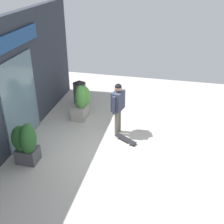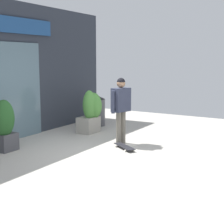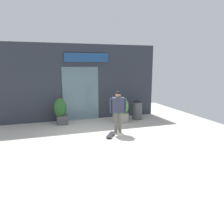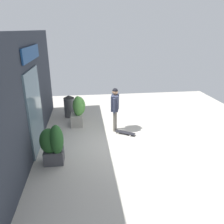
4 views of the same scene
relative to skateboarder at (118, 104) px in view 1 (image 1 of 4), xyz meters
name	(u,v)px [view 1 (image 1 of 4)]	position (x,y,z in m)	size (l,w,h in m)	color
ground_plane	(113,152)	(-1.05, -0.09, -1.02)	(12.00, 12.00, 0.00)	#B2ADA3
building_facade	(11,85)	(-1.04, 2.79, 0.77)	(7.91, 0.31, 3.61)	#2D333D
skateboarder	(118,104)	(0.00, 0.00, 0.00)	(0.63, 0.36, 1.66)	#666056
skateboard	(125,139)	(-0.40, -0.32, -0.96)	(0.57, 0.74, 0.08)	black
planter_box_left	(26,142)	(-1.99, 2.03, -0.39)	(0.58, 0.67, 1.21)	#47474C
planter_box_right	(82,102)	(0.69, 1.39, -0.40)	(0.63, 0.59, 1.24)	gray
trash_bin	(80,92)	(1.67, 1.79, -0.54)	(0.47, 0.47, 0.97)	#4C4C51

